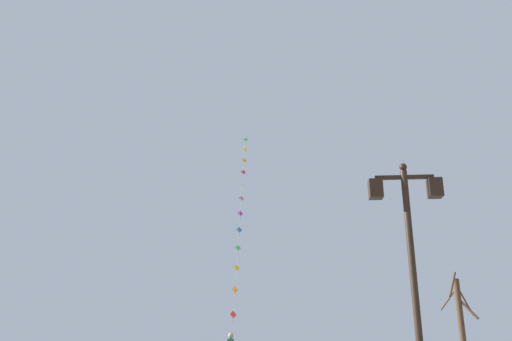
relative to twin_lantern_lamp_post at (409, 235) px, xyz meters
The scene contains 3 objects.
twin_lantern_lamp_post is the anchor object (origin of this frame).
kite_train 21.48m from the twin_lantern_lamp_post, 105.53° to the left, with size 0.95×14.25×16.59m.
bare_tree 9.62m from the twin_lantern_lamp_post, 68.48° to the left, with size 1.30×1.71×3.78m.
Camera 1 is at (0.94, -2.52, 1.42)m, focal length 36.13 mm.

